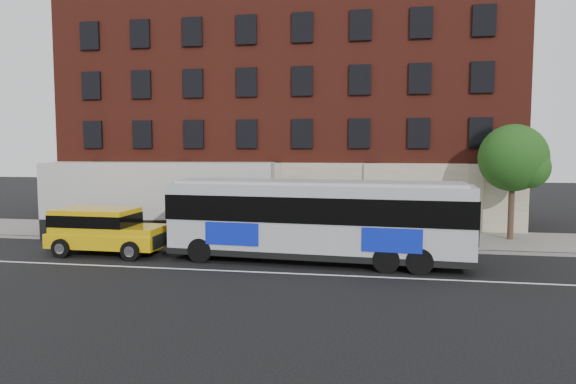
% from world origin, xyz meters
% --- Properties ---
extents(ground, '(120.00, 120.00, 0.00)m').
position_xyz_m(ground, '(0.00, 0.00, 0.00)').
color(ground, black).
rests_on(ground, ground).
extents(sidewalk, '(60.00, 6.00, 0.15)m').
position_xyz_m(sidewalk, '(0.00, 9.00, 0.07)').
color(sidewalk, gray).
rests_on(sidewalk, ground).
extents(kerb, '(60.00, 0.25, 0.15)m').
position_xyz_m(kerb, '(0.00, 6.00, 0.07)').
color(kerb, gray).
rests_on(kerb, ground).
extents(lane_line, '(60.00, 0.12, 0.01)m').
position_xyz_m(lane_line, '(0.00, 0.50, 0.01)').
color(lane_line, white).
rests_on(lane_line, ground).
extents(building, '(30.00, 12.10, 15.00)m').
position_xyz_m(building, '(-0.01, 16.92, 7.58)').
color(building, '#5E2016').
rests_on(building, sidewalk).
extents(sign_pole, '(0.30, 0.20, 2.50)m').
position_xyz_m(sign_pole, '(-8.50, 6.15, 1.45)').
color(sign_pole, slate).
rests_on(sign_pole, ground).
extents(street_tree, '(3.60, 3.60, 6.20)m').
position_xyz_m(street_tree, '(13.54, 9.48, 4.41)').
color(street_tree, '#3D2C1E').
rests_on(street_tree, sidewalk).
extents(city_bus, '(13.45, 3.72, 3.64)m').
position_xyz_m(city_bus, '(3.77, 2.73, 2.01)').
color(city_bus, '#B0B2B9').
rests_on(city_bus, ground).
extents(yellow_suv, '(5.77, 2.62, 2.19)m').
position_xyz_m(yellow_suv, '(-6.56, 2.76, 1.26)').
color(yellow_suv, yellow).
rests_on(yellow_suv, ground).
extents(shipping_container, '(12.99, 4.13, 4.26)m').
position_xyz_m(shipping_container, '(-5.74, 7.60, 2.11)').
color(shipping_container, black).
rests_on(shipping_container, ground).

